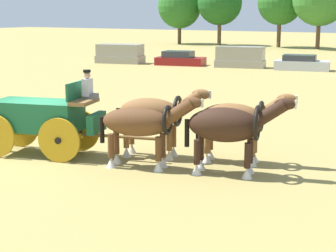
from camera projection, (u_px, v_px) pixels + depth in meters
The scene contains 13 objects.
ground_plane at pixel (39, 154), 18.16m from camera, with size 220.00×220.00×0.00m, color #9E8C4C.
show_wagon at pixel (42, 118), 17.89m from camera, with size 5.82×2.53×2.76m.
draft_horse_rear_near at pixel (154, 115), 17.52m from camera, with size 3.01×1.45×2.24m.
draft_horse_rear_off at pixel (142, 124), 16.30m from camera, with size 3.07×1.38×2.18m.
draft_horse_lead_near at pixel (236, 120), 16.84m from camera, with size 2.96×1.41×2.20m.
draft_horse_lead_off at pixel (229, 127), 15.61m from camera, with size 3.04×1.50×2.26m.
parked_vehicle_a at pixel (120, 54), 49.96m from camera, with size 4.49×2.84×1.69m.
parked_vehicle_b at pixel (180, 59), 48.08m from camera, with size 4.49×2.81×1.21m.
parked_vehicle_c at pixel (240, 57), 46.09m from camera, with size 4.34×2.64×1.72m.
parked_vehicle_d at pixel (301, 63), 43.95m from camera, with size 4.52×2.72×1.20m.
tree_a at pixel (180, 7), 78.83m from camera, with size 6.15×6.15×8.32m.
tree_b at pixel (220, 3), 75.33m from camera, with size 6.05×6.05×8.74m.
tree_c at pixel (280, 2), 71.04m from camera, with size 5.76×5.76×8.58m.
Camera 1 is at (12.72, -12.88, 4.56)m, focal length 59.50 mm.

